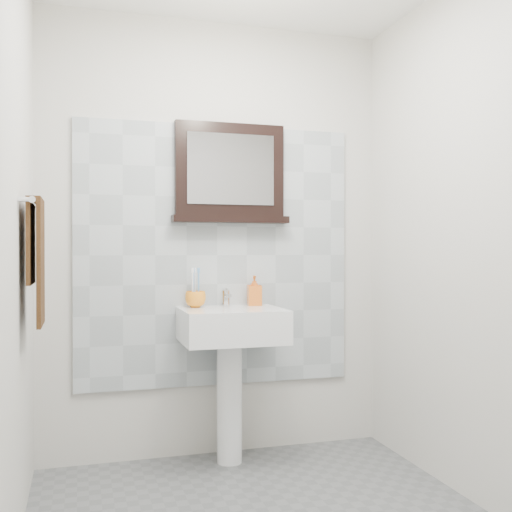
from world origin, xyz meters
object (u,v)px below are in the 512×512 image
at_px(pedestal_sink, 231,342).
at_px(hand_towel, 37,252).
at_px(framed_mirror, 230,176).
at_px(soap_dispenser, 254,290).
at_px(toothbrush_cup, 196,299).

xyz_separation_m(pedestal_sink, hand_towel, (-0.97, -0.42, 0.50)).
height_order(framed_mirror, hand_towel, framed_mirror).
xyz_separation_m(soap_dispenser, hand_towel, (-1.15, -0.56, 0.23)).
bearing_deg(hand_towel, framed_mirror, 30.91).
height_order(pedestal_sink, hand_towel, hand_towel).
bearing_deg(soap_dispenser, hand_towel, -146.75).
bearing_deg(soap_dispenser, pedestal_sink, -134.06).
height_order(pedestal_sink, toothbrush_cup, pedestal_sink).
xyz_separation_m(toothbrush_cup, hand_towel, (-0.80, -0.54, 0.27)).
bearing_deg(toothbrush_cup, pedestal_sink, -32.89).
xyz_separation_m(framed_mirror, hand_towel, (-1.01, -0.61, -0.44)).
distance_m(framed_mirror, hand_towel, 1.26).
distance_m(toothbrush_cup, soap_dispenser, 0.35).
bearing_deg(pedestal_sink, soap_dispenser, 38.62).
bearing_deg(framed_mirror, toothbrush_cup, -161.63).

